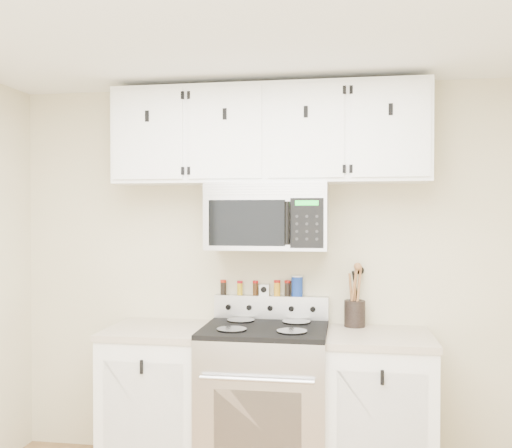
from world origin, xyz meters
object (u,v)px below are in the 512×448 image
at_px(microwave, 268,216).
at_px(salt_canister, 297,286).
at_px(range, 265,401).
at_px(utensil_crock, 355,311).

bearing_deg(microwave, salt_canister, 41.99).
height_order(range, utensil_crock, utensil_crock).
height_order(microwave, utensil_crock, microwave).
distance_m(range, utensil_crock, 0.80).
bearing_deg(utensil_crock, microwave, -169.12).
bearing_deg(salt_canister, range, -121.55).
bearing_deg(salt_canister, utensil_crock, -7.60).
xyz_separation_m(range, salt_canister, (0.17, 0.28, 0.68)).
xyz_separation_m(utensil_crock, salt_canister, (-0.38, 0.05, 0.15)).
bearing_deg(utensil_crock, range, -157.07).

